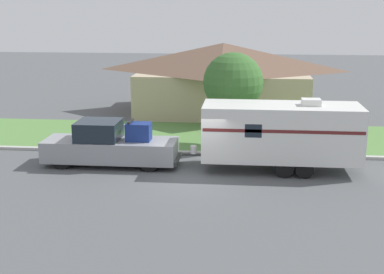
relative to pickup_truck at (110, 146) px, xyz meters
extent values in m
plane|color=#515456|center=(4.04, -1.60, -0.90)|extent=(120.00, 120.00, 0.00)
cube|color=#ADADA8|center=(4.04, 2.15, -0.83)|extent=(80.00, 0.30, 0.14)
cube|color=#568442|center=(4.04, 5.80, -0.89)|extent=(80.00, 7.00, 0.03)
cube|color=tan|center=(4.53, 13.09, 0.51)|extent=(11.07, 7.73, 2.83)
pyramid|color=brown|center=(4.53, 13.09, 2.84)|extent=(11.95, 8.35, 1.84)
cube|color=#4C3828|center=(4.53, 9.26, 0.15)|extent=(1.00, 0.06, 2.10)
cylinder|color=black|center=(-2.01, -0.82, -0.47)|extent=(0.87, 0.28, 0.87)
cylinder|color=black|center=(-2.01, 0.82, -0.47)|extent=(0.87, 0.28, 0.87)
cylinder|color=black|center=(1.96, -0.82, -0.47)|extent=(0.87, 0.28, 0.87)
cylinder|color=black|center=(1.96, 0.82, -0.47)|extent=(0.87, 0.28, 0.87)
cube|color=gray|center=(-1.15, 0.00, -0.19)|extent=(3.66, 2.00, 0.94)
cube|color=#19232D|center=(-0.49, 0.00, 0.71)|extent=(1.90, 1.84, 0.86)
cube|color=gray|center=(1.86, 0.00, -0.19)|extent=(2.36, 2.00, 0.94)
cube|color=#333333|center=(3.10, 0.00, -0.55)|extent=(0.12, 1.80, 0.20)
cube|color=navy|center=(1.34, 0.00, 0.68)|extent=(1.08, 0.84, 0.80)
cube|color=black|center=(0.99, 0.00, 1.16)|extent=(0.10, 0.92, 0.08)
cylinder|color=black|center=(7.78, -1.10, -0.52)|extent=(0.76, 0.22, 0.76)
cylinder|color=black|center=(7.78, 1.10, -0.52)|extent=(0.76, 0.22, 0.76)
cylinder|color=black|center=(8.62, -1.10, -0.52)|extent=(0.76, 0.22, 0.76)
cylinder|color=black|center=(8.62, 1.10, -0.52)|extent=(0.76, 0.22, 0.76)
cube|color=silver|center=(7.65, 0.00, 0.83)|extent=(6.80, 2.49, 2.38)
cube|color=#5B1E1E|center=(7.65, -1.25, 1.13)|extent=(6.66, 0.01, 0.14)
cube|color=#383838|center=(3.77, 0.00, -0.31)|extent=(0.97, 0.12, 0.10)
cylinder|color=silver|center=(3.82, 0.00, -0.08)|extent=(0.28, 0.28, 0.36)
cube|color=silver|center=(8.88, 0.00, 2.16)|extent=(0.80, 0.68, 0.28)
cube|color=#19232D|center=(6.43, -1.25, 1.13)|extent=(0.70, 0.01, 0.56)
cylinder|color=brown|center=(-0.04, 2.76, -0.38)|extent=(0.09, 0.09, 1.06)
cube|color=silver|center=(-0.04, 2.76, 0.26)|extent=(0.48, 0.20, 0.22)
cylinder|color=brown|center=(5.44, 3.85, 0.19)|extent=(0.24, 0.24, 2.19)
sphere|color=#38662D|center=(5.44, 3.85, 2.42)|extent=(3.03, 3.03, 3.03)
camera|label=1|loc=(6.08, -22.93, 6.17)|focal=50.00mm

